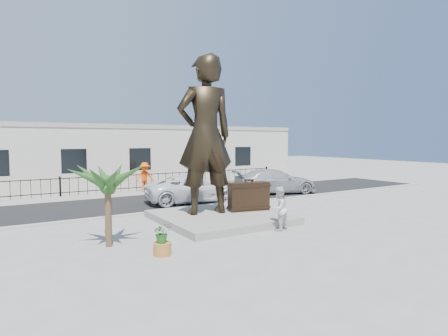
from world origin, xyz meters
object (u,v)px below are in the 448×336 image
object	(u,v)px
suitcase	(249,196)
tourist	(279,209)
statue	(205,135)
car_white	(194,189)

from	to	relation	value
suitcase	tourist	world-z (taller)	tourist
statue	tourist	xyz separation A→B (m)	(1.54, -3.24, -2.93)
statue	suitcase	distance (m)	3.53
statue	tourist	bearing A→B (deg)	123.51
tourist	car_white	distance (m)	7.71
statue	car_white	xyz separation A→B (m)	(1.72, 4.47, -3.02)
car_white	statue	bearing A→B (deg)	166.95
suitcase	tourist	xyz separation A→B (m)	(-0.50, -2.76, -0.10)
statue	tourist	world-z (taller)	statue
statue	suitcase	xyz separation A→B (m)	(2.04, -0.48, -2.84)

